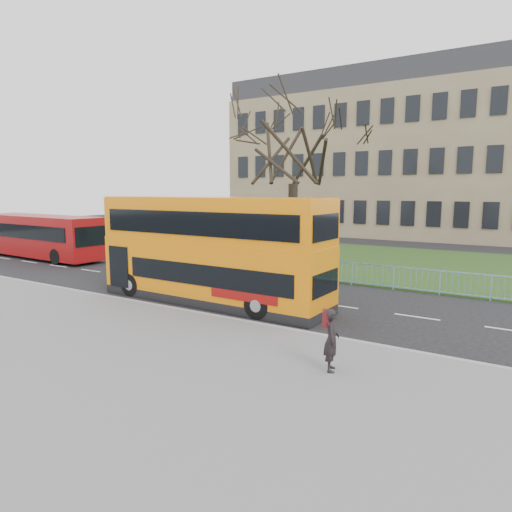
{
  "coord_description": "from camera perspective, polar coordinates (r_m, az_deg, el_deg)",
  "views": [
    {
      "loc": [
        9.57,
        -14.13,
        4.55
      ],
      "look_at": [
        0.07,
        1.0,
        1.96
      ],
      "focal_mm": 32.0,
      "sensor_mm": 36.0,
      "label": 1
    }
  ],
  "objects": [
    {
      "name": "yellow_bus",
      "position": [
        18.45,
        -5.64,
        1.09
      ],
      "size": [
        10.1,
        2.6,
        4.21
      ],
      "rotation": [
        0.0,
        0.0,
        -0.02
      ],
      "color": "orange",
      "rests_on": "ground"
    },
    {
      "name": "bare_tree",
      "position": [
        27.24,
        4.69,
        10.93
      ],
      "size": [
        8.06,
        8.06,
        11.51
      ],
      "primitive_type": null,
      "color": "black",
      "rests_on": "grass_verge"
    },
    {
      "name": "grass_verge",
      "position": [
        30.34,
        13.37,
        -0.52
      ],
      "size": [
        80.0,
        15.4,
        0.08
      ],
      "primitive_type": "cube",
      "color": "#1D3B15",
      "rests_on": "ground"
    },
    {
      "name": "pedestrian",
      "position": [
        11.51,
        9.41,
        -10.3
      ],
      "size": [
        0.57,
        0.67,
        1.57
      ],
      "primitive_type": "imported",
      "rotation": [
        0.0,
        0.0,
        1.97
      ],
      "color": "black",
      "rests_on": "pavement"
    },
    {
      "name": "pavement",
      "position": [
        12.89,
        -19.4,
        -12.6
      ],
      "size": [
        80.0,
        10.5,
        0.12
      ],
      "primitive_type": "cube",
      "color": "slate",
      "rests_on": "ground"
    },
    {
      "name": "ground",
      "position": [
        17.66,
        -1.93,
        -6.67
      ],
      "size": [
        120.0,
        120.0,
        0.0
      ],
      "primitive_type": "plane",
      "color": "black",
      "rests_on": "ground"
    },
    {
      "name": "civic_building",
      "position": [
        51.3,
        15.87,
        10.68
      ],
      "size": [
        30.0,
        15.0,
        14.0
      ],
      "primitive_type": "cube",
      "color": "#886F56",
      "rests_on": "ground"
    },
    {
      "name": "kerb",
      "position": [
        16.43,
        -4.98,
        -7.59
      ],
      "size": [
        80.0,
        0.2,
        0.14
      ],
      "primitive_type": "cube",
      "color": "gray",
      "rests_on": "ground"
    },
    {
      "name": "red_bus",
      "position": [
        33.9,
        -25.34,
        2.34
      ],
      "size": [
        10.95,
        2.87,
        2.86
      ],
      "rotation": [
        0.0,
        0.0,
        -0.04
      ],
      "color": "maroon",
      "rests_on": "ground"
    },
    {
      "name": "guard_railing",
      "position": [
        23.18,
        7.24,
        -1.75
      ],
      "size": [
        40.0,
        0.12,
        1.1
      ],
      "primitive_type": null,
      "color": "#80C0E3",
      "rests_on": "ground"
    }
  ]
}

